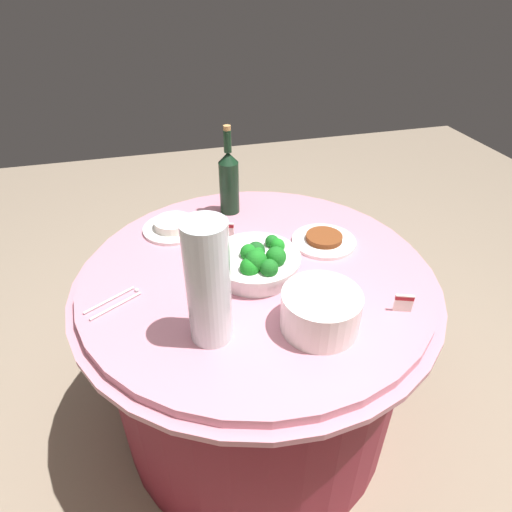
{
  "coord_description": "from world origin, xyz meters",
  "views": [
    {
      "loc": [
        0.28,
        1.07,
        1.56
      ],
      "look_at": [
        0.0,
        0.0,
        0.79
      ],
      "focal_mm": 30.42,
      "sensor_mm": 36.0,
      "label": 1
    }
  ],
  "objects_px": {
    "food_plate_rice": "(173,226)",
    "label_placard_mid": "(227,229)",
    "wine_bottle": "(229,181)",
    "label_placard_front": "(404,302)",
    "food_plate_stir_fry": "(324,240)",
    "plate_stack": "(321,311)",
    "decorative_fruit_vase": "(209,289)",
    "serving_tongs": "(115,302)",
    "broccoli_bowl": "(257,262)"
  },
  "relations": [
    {
      "from": "food_plate_stir_fry",
      "to": "label_placard_front",
      "type": "xyz_separation_m",
      "value": [
        -0.08,
        0.38,
        0.02
      ]
    },
    {
      "from": "decorative_fruit_vase",
      "to": "food_plate_rice",
      "type": "distance_m",
      "value": 0.58
    },
    {
      "from": "decorative_fruit_vase",
      "to": "food_plate_rice",
      "type": "relative_size",
      "value": 1.55
    },
    {
      "from": "wine_bottle",
      "to": "broccoli_bowl",
      "type": "bearing_deg",
      "value": 89.35
    },
    {
      "from": "broccoli_bowl",
      "to": "wine_bottle",
      "type": "relative_size",
      "value": 0.83
    },
    {
      "from": "plate_stack",
      "to": "wine_bottle",
      "type": "xyz_separation_m",
      "value": [
        0.1,
        -0.68,
        0.07
      ]
    },
    {
      "from": "label_placard_front",
      "to": "decorative_fruit_vase",
      "type": "bearing_deg",
      "value": -4.88
    },
    {
      "from": "plate_stack",
      "to": "label_placard_mid",
      "type": "height_order",
      "value": "plate_stack"
    },
    {
      "from": "food_plate_rice",
      "to": "label_placard_mid",
      "type": "height_order",
      "value": "label_placard_mid"
    },
    {
      "from": "food_plate_stir_fry",
      "to": "serving_tongs",
      "type": "bearing_deg",
      "value": 11.39
    },
    {
      "from": "decorative_fruit_vase",
      "to": "label_placard_mid",
      "type": "xyz_separation_m",
      "value": [
        -0.14,
        -0.46,
        -0.12
      ]
    },
    {
      "from": "plate_stack",
      "to": "serving_tongs",
      "type": "xyz_separation_m",
      "value": [
        0.53,
        -0.24,
        -0.05
      ]
    },
    {
      "from": "broccoli_bowl",
      "to": "label_placard_front",
      "type": "height_order",
      "value": "broccoli_bowl"
    },
    {
      "from": "broccoli_bowl",
      "to": "label_placard_mid",
      "type": "bearing_deg",
      "value": -78.67
    },
    {
      "from": "plate_stack",
      "to": "wine_bottle",
      "type": "relative_size",
      "value": 0.62
    },
    {
      "from": "food_plate_rice",
      "to": "label_placard_front",
      "type": "xyz_separation_m",
      "value": [
        -0.57,
        0.6,
        0.02
      ]
    },
    {
      "from": "plate_stack",
      "to": "serving_tongs",
      "type": "bearing_deg",
      "value": -24.36
    },
    {
      "from": "label_placard_mid",
      "to": "serving_tongs",
      "type": "bearing_deg",
      "value": 34.73
    },
    {
      "from": "plate_stack",
      "to": "label_placard_front",
      "type": "xyz_separation_m",
      "value": [
        -0.25,
        0.0,
        -0.02
      ]
    },
    {
      "from": "label_placard_front",
      "to": "food_plate_rice",
      "type": "bearing_deg",
      "value": -46.51
    },
    {
      "from": "label_placard_mid",
      "to": "broccoli_bowl",
      "type": "bearing_deg",
      "value": 101.33
    },
    {
      "from": "plate_stack",
      "to": "label_placard_front",
      "type": "distance_m",
      "value": 0.25
    },
    {
      "from": "food_plate_rice",
      "to": "label_placard_front",
      "type": "distance_m",
      "value": 0.83
    },
    {
      "from": "food_plate_stir_fry",
      "to": "plate_stack",
      "type": "bearing_deg",
      "value": 66.03
    },
    {
      "from": "broccoli_bowl",
      "to": "food_plate_rice",
      "type": "distance_m",
      "value": 0.4
    },
    {
      "from": "broccoli_bowl",
      "to": "decorative_fruit_vase",
      "type": "bearing_deg",
      "value": 51.24
    },
    {
      "from": "food_plate_stir_fry",
      "to": "label_placard_mid",
      "type": "bearing_deg",
      "value": -21.48
    },
    {
      "from": "broccoli_bowl",
      "to": "food_plate_stir_fry",
      "type": "height_order",
      "value": "broccoli_bowl"
    },
    {
      "from": "wine_bottle",
      "to": "label_placard_front",
      "type": "xyz_separation_m",
      "value": [
        -0.34,
        0.69,
        -0.1
      ]
    },
    {
      "from": "label_placard_mid",
      "to": "food_plate_stir_fry",
      "type": "bearing_deg",
      "value": 158.52
    },
    {
      "from": "plate_stack",
      "to": "label_placard_mid",
      "type": "xyz_separation_m",
      "value": [
        0.15,
        -0.5,
        -0.02
      ]
    },
    {
      "from": "plate_stack",
      "to": "decorative_fruit_vase",
      "type": "bearing_deg",
      "value": -8.82
    },
    {
      "from": "food_plate_stir_fry",
      "to": "food_plate_rice",
      "type": "xyz_separation_m",
      "value": [
        0.49,
        -0.22,
        0.0
      ]
    },
    {
      "from": "food_plate_rice",
      "to": "broccoli_bowl",
      "type": "bearing_deg",
      "value": 124.07
    },
    {
      "from": "broccoli_bowl",
      "to": "serving_tongs",
      "type": "xyz_separation_m",
      "value": [
        0.43,
        0.03,
        -0.04
      ]
    },
    {
      "from": "food_plate_stir_fry",
      "to": "label_placard_front",
      "type": "height_order",
      "value": "label_placard_front"
    },
    {
      "from": "food_plate_stir_fry",
      "to": "label_placard_mid",
      "type": "height_order",
      "value": "label_placard_mid"
    },
    {
      "from": "broccoli_bowl",
      "to": "serving_tongs",
      "type": "height_order",
      "value": "broccoli_bowl"
    },
    {
      "from": "broccoli_bowl",
      "to": "plate_stack",
      "type": "distance_m",
      "value": 0.29
    },
    {
      "from": "broccoli_bowl",
      "to": "decorative_fruit_vase",
      "type": "relative_size",
      "value": 0.82
    },
    {
      "from": "plate_stack",
      "to": "food_plate_rice",
      "type": "relative_size",
      "value": 0.95
    },
    {
      "from": "wine_bottle",
      "to": "serving_tongs",
      "type": "distance_m",
      "value": 0.63
    },
    {
      "from": "food_plate_stir_fry",
      "to": "food_plate_rice",
      "type": "distance_m",
      "value": 0.54
    },
    {
      "from": "label_placard_front",
      "to": "label_placard_mid",
      "type": "bearing_deg",
      "value": -52.03
    },
    {
      "from": "food_plate_stir_fry",
      "to": "wine_bottle",
      "type": "bearing_deg",
      "value": -48.96
    },
    {
      "from": "food_plate_rice",
      "to": "label_placard_mid",
      "type": "distance_m",
      "value": 0.2
    },
    {
      "from": "decorative_fruit_vase",
      "to": "label_placard_front",
      "type": "relative_size",
      "value": 6.18
    },
    {
      "from": "decorative_fruit_vase",
      "to": "serving_tongs",
      "type": "bearing_deg",
      "value": -38.39
    },
    {
      "from": "wine_bottle",
      "to": "label_placard_front",
      "type": "distance_m",
      "value": 0.77
    },
    {
      "from": "wine_bottle",
      "to": "decorative_fruit_vase",
      "type": "distance_m",
      "value": 0.67
    }
  ]
}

